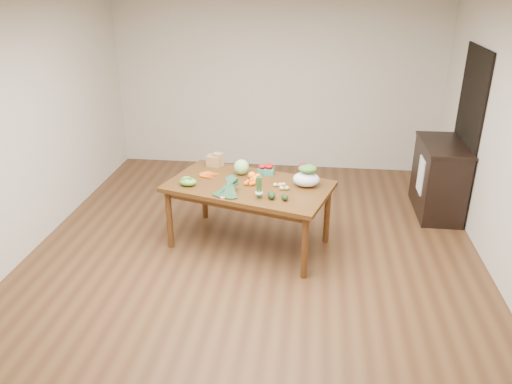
# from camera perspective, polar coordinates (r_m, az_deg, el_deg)

# --- Properties ---
(floor) EXTENTS (6.00, 6.00, 0.00)m
(floor) POSITION_cam_1_polar(r_m,az_deg,el_deg) (5.48, -0.46, -8.00)
(floor) COLOR #56371D
(floor) RESTS_ON ground
(room_walls) EXTENTS (5.02, 6.02, 2.70)m
(room_walls) POSITION_cam_1_polar(r_m,az_deg,el_deg) (4.90, -0.51, 5.53)
(room_walls) COLOR beige
(room_walls) RESTS_ON floor
(dining_table) EXTENTS (1.96, 1.43, 0.75)m
(dining_table) POSITION_cam_1_polar(r_m,az_deg,el_deg) (5.64, -0.81, -2.63)
(dining_table) COLOR #533313
(dining_table) RESTS_ON floor
(doorway_dark) EXTENTS (0.02, 1.00, 2.10)m
(doorway_dark) POSITION_cam_1_polar(r_m,az_deg,el_deg) (6.75, 22.89, 6.14)
(doorway_dark) COLOR black
(doorway_dark) RESTS_ON floor
(cabinet) EXTENTS (0.52, 1.02, 0.94)m
(cabinet) POSITION_cam_1_polar(r_m,az_deg,el_deg) (6.80, 20.17, 1.48)
(cabinet) COLOR black
(cabinet) RESTS_ON floor
(dish_towel) EXTENTS (0.02, 0.28, 0.45)m
(dish_towel) POSITION_cam_1_polar(r_m,az_deg,el_deg) (6.59, 18.30, 1.82)
(dish_towel) COLOR white
(dish_towel) RESTS_ON cabinet
(paper_bag) EXTENTS (0.27, 0.24, 0.16)m
(paper_bag) POSITION_cam_1_polar(r_m,az_deg,el_deg) (6.00, -4.79, 3.69)
(paper_bag) COLOR #A48049
(paper_bag) RESTS_ON dining_table
(cabbage) EXTENTS (0.18, 0.18, 0.18)m
(cabbage) POSITION_cam_1_polar(r_m,az_deg,el_deg) (5.73, -1.68, 2.87)
(cabbage) COLOR #8CBD6D
(cabbage) RESTS_ON dining_table
(strawberry_basket_a) EXTENTS (0.12, 0.12, 0.09)m
(strawberry_basket_a) POSITION_cam_1_polar(r_m,az_deg,el_deg) (5.77, 0.71, 2.56)
(strawberry_basket_a) COLOR red
(strawberry_basket_a) RESTS_ON dining_table
(strawberry_basket_b) EXTENTS (0.13, 0.13, 0.10)m
(strawberry_basket_b) POSITION_cam_1_polar(r_m,az_deg,el_deg) (5.75, 1.50, 2.53)
(strawberry_basket_b) COLOR #B50C0C
(strawberry_basket_b) RESTS_ON dining_table
(orange_a) EXTENTS (0.09, 0.09, 0.09)m
(orange_a) POSITION_cam_1_polar(r_m,az_deg,el_deg) (5.59, -0.47, 1.88)
(orange_a) COLOR #FF5F0F
(orange_a) RESTS_ON dining_table
(orange_b) EXTENTS (0.07, 0.07, 0.07)m
(orange_b) POSITION_cam_1_polar(r_m,az_deg,el_deg) (5.60, 0.16, 1.79)
(orange_b) COLOR orange
(orange_b) RESTS_ON dining_table
(orange_c) EXTENTS (0.08, 0.08, 0.08)m
(orange_c) POSITION_cam_1_polar(r_m,az_deg,el_deg) (5.52, -0.04, 1.49)
(orange_c) COLOR #FFA00F
(orange_c) RESTS_ON dining_table
(mandarin_cluster) EXTENTS (0.22, 0.22, 0.08)m
(mandarin_cluster) POSITION_cam_1_polar(r_m,az_deg,el_deg) (5.47, -0.48, 1.26)
(mandarin_cluster) COLOR orange
(mandarin_cluster) RESTS_ON dining_table
(carrots) EXTENTS (0.26, 0.24, 0.03)m
(carrots) POSITION_cam_1_polar(r_m,az_deg,el_deg) (5.72, -5.31, 1.95)
(carrots) COLOR orange
(carrots) RESTS_ON dining_table
(snap_pea_bag) EXTENTS (0.19, 0.14, 0.08)m
(snap_pea_bag) POSITION_cam_1_polar(r_m,az_deg,el_deg) (5.49, -7.77, 1.16)
(snap_pea_bag) COLOR #69AA39
(snap_pea_bag) RESTS_ON dining_table
(kale_bunch) EXTENTS (0.42, 0.47, 0.16)m
(kale_bunch) POSITION_cam_1_polar(r_m,az_deg,el_deg) (5.19, -3.37, 0.44)
(kale_bunch) COLOR black
(kale_bunch) RESTS_ON dining_table
(asparagus_bundle) EXTENTS (0.11, 0.13, 0.26)m
(asparagus_bundle) POSITION_cam_1_polar(r_m,az_deg,el_deg) (5.09, 0.35, 0.55)
(asparagus_bundle) COLOR #3F6B31
(asparagus_bundle) RESTS_ON dining_table
(potato_a) EXTENTS (0.05, 0.04, 0.04)m
(potato_a) POSITION_cam_1_polar(r_m,az_deg,el_deg) (5.42, 2.23, 0.83)
(potato_a) COLOR tan
(potato_a) RESTS_ON dining_table
(potato_b) EXTENTS (0.05, 0.05, 0.04)m
(potato_b) POSITION_cam_1_polar(r_m,az_deg,el_deg) (5.34, 2.96, 0.45)
(potato_b) COLOR #C9BE74
(potato_b) RESTS_ON dining_table
(potato_c) EXTENTS (0.05, 0.05, 0.05)m
(potato_c) POSITION_cam_1_polar(r_m,az_deg,el_deg) (5.43, 3.19, 0.85)
(potato_c) COLOR tan
(potato_c) RESTS_ON dining_table
(potato_d) EXTENTS (0.06, 0.05, 0.05)m
(potato_d) POSITION_cam_1_polar(r_m,az_deg,el_deg) (5.41, 2.81, 0.81)
(potato_d) COLOR tan
(potato_d) RESTS_ON dining_table
(potato_e) EXTENTS (0.06, 0.05, 0.05)m
(potato_e) POSITION_cam_1_polar(r_m,az_deg,el_deg) (5.34, 3.53, 0.46)
(potato_e) COLOR tan
(potato_e) RESTS_ON dining_table
(avocado_a) EXTENTS (0.11, 0.13, 0.08)m
(avocado_a) POSITION_cam_1_polar(r_m,az_deg,el_deg) (5.12, 1.78, -0.37)
(avocado_a) COLOR black
(avocado_a) RESTS_ON dining_table
(avocado_b) EXTENTS (0.09, 0.11, 0.07)m
(avocado_b) POSITION_cam_1_polar(r_m,az_deg,el_deg) (5.10, 3.30, -0.60)
(avocado_b) COLOR black
(avocado_b) RESTS_ON dining_table
(salad_bag) EXTENTS (0.34, 0.29, 0.22)m
(salad_bag) POSITION_cam_1_polar(r_m,az_deg,el_deg) (5.42, 5.78, 1.77)
(salad_bag) COLOR white
(salad_bag) RESTS_ON dining_table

